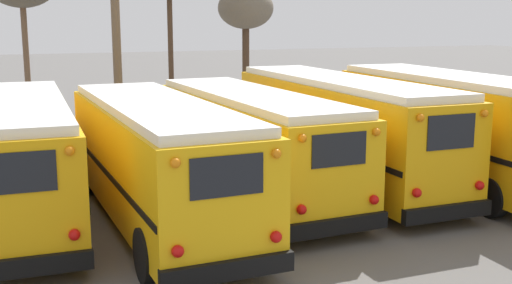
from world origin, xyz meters
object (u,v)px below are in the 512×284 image
school_bus_2 (251,139)px  school_bus_4 (450,124)px  utility_pole (116,30)px  school_bus_3 (338,126)px  bare_tree_2 (246,10)px  school_bus_0 (20,155)px  school_bus_1 (157,157)px

school_bus_2 → school_bus_4: bearing=-8.9°
school_bus_2 → utility_pole: size_ratio=1.11×
school_bus_3 → utility_pole: 11.18m
bare_tree_2 → utility_pole: bearing=-139.3°
school_bus_0 → utility_pole: (4.25, 10.12, 2.83)m
school_bus_3 → utility_pole: bearing=116.9°
school_bus_0 → utility_pole: utility_pole is taller
school_bus_1 → utility_pole: bearing=84.1°
bare_tree_2 → school_bus_4: bearing=-91.6°
school_bus_2 → school_bus_3: bearing=8.2°
school_bus_1 → utility_pole: (1.20, 11.69, 2.81)m
bare_tree_2 → school_bus_0: bearing=-126.1°
school_bus_2 → school_bus_4: 6.17m
school_bus_1 → school_bus_4: 9.17m
school_bus_2 → utility_pole: utility_pole is taller
school_bus_0 → school_bus_4: 12.24m
school_bus_4 → school_bus_1: bearing=-176.1°
utility_pole → school_bus_0: bearing=-112.8°
school_bus_3 → bare_tree_2: size_ratio=1.60×
school_bus_1 → utility_pole: 12.08m
school_bus_1 → bare_tree_2: (9.67, 18.99, 3.75)m
school_bus_2 → school_bus_3: 3.08m
utility_pole → bare_tree_2: utility_pole is taller
school_bus_2 → school_bus_0: bearing=-180.0°
school_bus_3 → bare_tree_2: (3.57, 16.97, 3.68)m
school_bus_0 → school_bus_3: school_bus_3 is taller
school_bus_1 → bare_tree_2: bare_tree_2 is taller
school_bus_1 → school_bus_3: size_ratio=0.91×
school_bus_4 → utility_pole: utility_pole is taller
school_bus_0 → school_bus_4: (12.20, -0.95, 0.15)m
school_bus_0 → school_bus_3: bearing=2.8°
school_bus_3 → school_bus_4: school_bus_4 is taller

